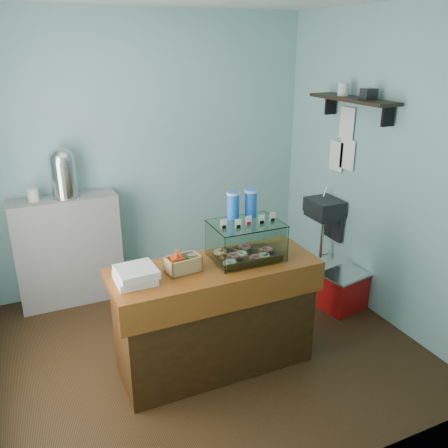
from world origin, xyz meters
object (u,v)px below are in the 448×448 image
coffee_urn (63,172)px  red_cooler (344,290)px  display_case (245,238)px  counter (215,316)px

coffee_urn → red_cooler: bearing=-28.2°
display_case → red_cooler: size_ratio=1.12×
display_case → red_cooler: display_case is taller
display_case → counter: bearing=-168.0°
counter → coffee_urn: size_ratio=3.32×
coffee_urn → red_cooler: (2.37, -1.27, -1.16)m
counter → display_case: size_ratio=2.96×
counter → coffee_urn: coffee_urn is taller
display_case → coffee_urn: (-1.14, 1.52, 0.29)m
coffee_urn → red_cooler: 2.93m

